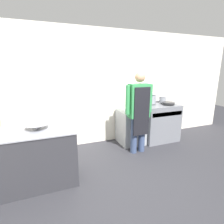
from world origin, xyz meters
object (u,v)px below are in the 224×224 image
object	(u,v)px
stove	(158,122)
person_cook	(139,108)
stock_pot	(150,98)
fridge_unit	(131,127)
sauce_pot	(163,99)
mixing_bowl	(37,127)
saute_pan	(168,103)

from	to	relation	value
stove	person_cook	xyz separation A→B (m)	(-0.84, -0.45, 0.52)
stock_pot	person_cook	bearing A→B (deg)	-137.89
fridge_unit	sauce_pot	size ratio (longest dim) A/B	4.71
person_cook	mixing_bowl	size ratio (longest dim) A/B	4.88
mixing_bowl	saute_pan	bearing A→B (deg)	12.27
stove	stock_pot	bearing A→B (deg)	149.19
stove	stock_pot	size ratio (longest dim) A/B	3.16
stove	mixing_bowl	world-z (taller)	mixing_bowl
stove	saute_pan	size ratio (longest dim) A/B	3.15
mixing_bowl	stock_pot	size ratio (longest dim) A/B	1.19
fridge_unit	stock_pot	xyz separation A→B (m)	(0.55, 0.06, 0.67)
fridge_unit	person_cook	distance (m)	0.78
person_cook	saute_pan	xyz separation A→B (m)	(1.02, 0.33, -0.02)
stove	saute_pan	distance (m)	0.55
stove	sauce_pot	bearing A→B (deg)	33.86
stove	mixing_bowl	bearing A→B (deg)	-164.67
stove	fridge_unit	bearing A→B (deg)	175.45
mixing_bowl	saute_pan	distance (m)	3.07
person_cook	sauce_pot	world-z (taller)	person_cook
mixing_bowl	sauce_pot	distance (m)	3.13
mixing_bowl	saute_pan	world-z (taller)	saute_pan
person_cook	stove	bearing A→B (deg)	28.26
stock_pot	sauce_pot	distance (m)	0.39
fridge_unit	sauce_pot	bearing A→B (deg)	3.81
stove	person_cook	distance (m)	1.09
stove	mixing_bowl	xyz separation A→B (m)	(-2.82, -0.77, 0.47)
person_cook	mixing_bowl	distance (m)	2.00
sauce_pot	saute_pan	bearing A→B (deg)	-90.00
stove	stock_pot	distance (m)	0.66
stock_pot	saute_pan	world-z (taller)	stock_pot
person_cook	mixing_bowl	world-z (taller)	person_cook
stove	saute_pan	bearing A→B (deg)	-33.37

